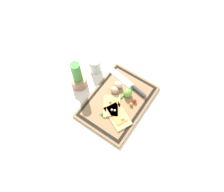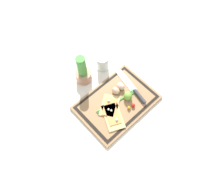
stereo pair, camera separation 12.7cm
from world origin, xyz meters
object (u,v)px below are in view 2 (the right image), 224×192
at_px(lime, 128,96).
at_px(cherry_tomato_yellow, 129,108).
at_px(pizza_slice_near, 113,116).
at_px(sauce_jar, 103,64).
at_px(knife, 135,91).
at_px(herb_pot, 83,73).
at_px(egg_pink, 121,86).
at_px(cherry_tomato_red, 133,105).
at_px(egg_brown, 116,91).
at_px(pizza_slice_far, 110,106).

relative_size(lime, cherry_tomato_yellow, 2.46).
relative_size(pizza_slice_near, sauce_jar, 1.92).
bearing_deg(knife, herb_pot, 118.39).
distance_m(egg_pink, herb_pot, 0.24).
distance_m(pizza_slice_near, egg_pink, 0.19).
xyz_separation_m(cherry_tomato_red, sauce_jar, (0.06, 0.33, 0.01)).
height_order(egg_brown, sauce_jar, sauce_jar).
xyz_separation_m(lime, cherry_tomato_yellow, (-0.04, -0.05, -0.01)).
bearing_deg(egg_pink, egg_brown, -176.67).
relative_size(knife, herb_pot, 1.33).
bearing_deg(cherry_tomato_yellow, pizza_slice_near, 164.75).
height_order(egg_pink, cherry_tomato_yellow, egg_pink).
bearing_deg(egg_pink, herb_pot, 118.39).
bearing_deg(cherry_tomato_red, knife, 35.58).
relative_size(egg_pink, cherry_tomato_red, 2.31).
relative_size(cherry_tomato_yellow, herb_pot, 0.10).
relative_size(pizza_slice_far, cherry_tomato_yellow, 8.40).
bearing_deg(lime, egg_pink, 77.05).
xyz_separation_m(pizza_slice_far, cherry_tomato_red, (0.10, -0.09, 0.01)).
relative_size(egg_pink, cherry_tomato_yellow, 2.57).
bearing_deg(cherry_tomato_red, cherry_tomato_yellow, 168.30).
relative_size(cherry_tomato_red, cherry_tomato_yellow, 1.11).
relative_size(pizza_slice_far, herb_pot, 0.83).
height_order(egg_pink, herb_pot, herb_pot).
distance_m(lime, sauce_jar, 0.28).
bearing_deg(cherry_tomato_yellow, pizza_slice_far, 130.02).
distance_m(egg_brown, lime, 0.08).
bearing_deg(pizza_slice_near, cherry_tomato_red, -14.48).
bearing_deg(egg_pink, cherry_tomato_red, -103.55).
height_order(cherry_tomato_yellow, sauce_jar, sauce_jar).
bearing_deg(cherry_tomato_yellow, egg_pink, 65.09).
xyz_separation_m(lime, herb_pot, (-0.10, 0.29, 0.03)).
relative_size(egg_pink, herb_pot, 0.25).
bearing_deg(pizza_slice_near, lime, 9.95).
bearing_deg(cherry_tomato_yellow, sauce_jar, 74.31).
bearing_deg(knife, egg_brown, 137.49).
distance_m(pizza_slice_far, cherry_tomato_red, 0.14).
distance_m(egg_brown, sauce_jar, 0.21).
bearing_deg(lime, egg_brown, 107.60).
bearing_deg(sauce_jar, herb_pot, 173.85).
height_order(knife, egg_pink, egg_pink).
height_order(egg_pink, cherry_tomato_red, egg_pink).
relative_size(egg_brown, cherry_tomato_yellow, 2.57).
height_order(pizza_slice_far, herb_pot, herb_pot).
height_order(lime, cherry_tomato_red, lime).
bearing_deg(pizza_slice_near, sauce_jar, 57.29).
xyz_separation_m(egg_brown, egg_pink, (0.04, 0.00, 0.00)).
distance_m(pizza_slice_far, herb_pot, 0.26).
bearing_deg(cherry_tomato_red, sauce_jar, 79.14).
xyz_separation_m(lime, cherry_tomato_red, (-0.01, -0.06, -0.01)).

